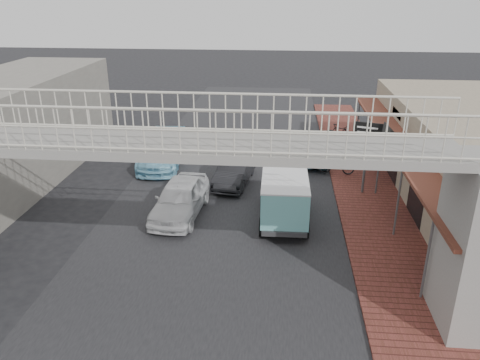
% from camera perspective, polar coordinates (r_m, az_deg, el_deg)
% --- Properties ---
extents(ground, '(120.00, 120.00, 0.00)m').
position_cam_1_polar(ground, '(18.08, -3.15, -7.46)').
color(ground, black).
rests_on(ground, ground).
extents(road_strip, '(10.00, 60.00, 0.01)m').
position_cam_1_polar(road_strip, '(18.07, -3.15, -7.44)').
color(road_strip, black).
rests_on(road_strip, ground).
extents(sidewalk, '(3.00, 40.00, 0.10)m').
position_cam_1_polar(sidewalk, '(20.94, 16.01, -3.82)').
color(sidewalk, brown).
rests_on(sidewalk, ground).
extents(footbridge, '(16.40, 2.40, 6.34)m').
position_cam_1_polar(footbridge, '(13.11, -5.96, -4.03)').
color(footbridge, gray).
rests_on(footbridge, ground).
extents(building_far_left, '(5.00, 14.00, 5.00)m').
position_cam_1_polar(building_far_left, '(26.17, -25.92, 5.75)').
color(building_far_left, gray).
rests_on(building_far_left, ground).
extents(white_hatchback, '(2.11, 4.61, 1.53)m').
position_cam_1_polar(white_hatchback, '(19.90, -7.31, -2.21)').
color(white_hatchback, silver).
rests_on(white_hatchback, ground).
extents(dark_sedan, '(1.89, 4.15, 1.32)m').
position_cam_1_polar(dark_sedan, '(23.01, -0.67, 1.16)').
color(dark_sedan, black).
rests_on(dark_sedan, ground).
extents(angkot_curb, '(2.67, 4.89, 1.30)m').
position_cam_1_polar(angkot_curb, '(26.61, 8.49, 3.85)').
color(angkot_curb, '#79BFD2').
rests_on(angkot_curb, ground).
extents(angkot_far, '(2.40, 5.32, 1.51)m').
position_cam_1_polar(angkot_far, '(25.81, -9.43, 3.46)').
color(angkot_far, '#7FC1DC').
rests_on(angkot_far, ground).
extents(angkot_van, '(1.97, 4.19, 2.04)m').
position_cam_1_polar(angkot_van, '(19.09, 5.44, -1.49)').
color(angkot_van, black).
rests_on(angkot_van, ground).
extents(motorcycle_near, '(1.80, 0.69, 0.93)m').
position_cam_1_polar(motorcycle_near, '(24.46, 11.72, 1.76)').
color(motorcycle_near, black).
rests_on(motorcycle_near, sidewalk).
extents(motorcycle_far, '(1.89, 1.39, 1.13)m').
position_cam_1_polar(motorcycle_far, '(29.62, 11.97, 5.55)').
color(motorcycle_far, black).
rests_on(motorcycle_far, sidewalk).
extents(street_clock, '(0.65, 0.63, 2.51)m').
position_cam_1_polar(street_clock, '(14.40, 24.66, -8.03)').
color(street_clock, '#59595B').
rests_on(street_clock, sidewalk).
extents(arrow_sign, '(2.10, 1.40, 3.48)m').
position_cam_1_polar(arrow_sign, '(21.67, 17.59, 5.03)').
color(arrow_sign, '#59595B').
rests_on(arrow_sign, sidewalk).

